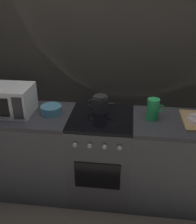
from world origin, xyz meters
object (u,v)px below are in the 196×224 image
object	(u,v)px
kettle	(100,104)
microwave	(8,100)
stove_unit	(101,156)
pitcher	(153,109)
mixing_bowl	(51,110)

from	to	relation	value
kettle	microwave	bearing A→B (deg)	-171.41
stove_unit	pitcher	distance (m)	0.73
kettle	mixing_bowl	xyz separation A→B (m)	(-0.46, -0.10, -0.04)
stove_unit	mixing_bowl	size ratio (longest dim) A/B	4.50
stove_unit	mixing_bowl	distance (m)	0.69
stove_unit	mixing_bowl	world-z (taller)	mixing_bowl
microwave	pitcher	distance (m)	1.36
stove_unit	kettle	bearing A→B (deg)	100.03
microwave	pitcher	world-z (taller)	microwave
mixing_bowl	stove_unit	bearing A→B (deg)	-1.87
pitcher	microwave	bearing A→B (deg)	-178.77
stove_unit	pitcher	size ratio (longest dim) A/B	4.50
microwave	pitcher	size ratio (longest dim) A/B	2.30
stove_unit	microwave	world-z (taller)	microwave
microwave	pitcher	xyz separation A→B (m)	(1.36, 0.03, -0.03)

